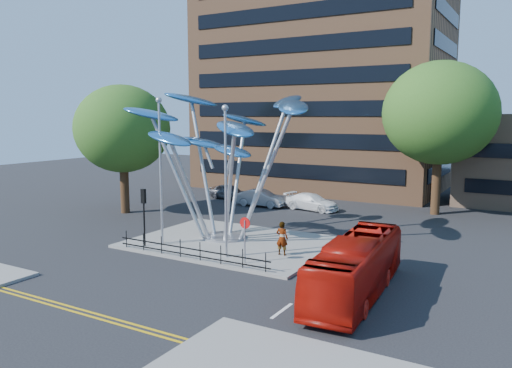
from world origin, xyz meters
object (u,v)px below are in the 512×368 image
Objects in this scene: tree_left at (122,129)px; parked_car_mid at (261,198)px; street_lamp_left at (160,158)px; no_entry_sign_island at (245,232)px; tree_right at (440,113)px; street_lamp_right at (226,168)px; pedestrian at (282,238)px; leaf_sculpture at (224,132)px; traffic_light_island at (144,205)px; red_bus at (356,267)px; parked_car_left at (229,192)px; parked_car_right at (312,202)px.

tree_left is 2.32× the size of parked_car_mid.
no_entry_sign_island is (6.50, -0.98, -3.54)m from street_lamp_left.
tree_left is (-22.00, -12.00, -1.24)m from tree_right.
street_lamp_right is 3.39× the size of no_entry_sign_island.
tree_right reaches higher than street_lamp_left.
street_lamp_left is at bearing 6.92° from pedestrian.
leaf_sculpture is 7.71m from no_entry_sign_island.
parked_car_mid is at bearing 116.70° from no_entry_sign_island.
traffic_light_island is at bearing -123.69° from tree_right.
pedestrian is at bearing 66.69° from no_entry_sign_island.
traffic_light_island is (-0.50, -1.00, -2.74)m from street_lamp_left.
pedestrian is at bearing -148.63° from parked_car_mid.
street_lamp_right is at bearing 163.80° from red_bus.
tree_right reaches higher than parked_car_mid.
tree_right is at bearing 87.49° from red_bus.
red_bus is 22.02m from parked_car_mid.
leaf_sculpture is 3.71× the size of traffic_light_island.
no_entry_sign_island is at bearing -25.07° from tree_left.
parked_car_left is at bearing 121.99° from leaf_sculpture.
street_lamp_right is 2.01× the size of parked_car_left.
tree_left is 12.15m from parked_car_left.
leaf_sculpture is 1.45× the size of street_lamp_left.
tree_right is 4.94× the size of no_entry_sign_island.
parked_car_mid is at bearing -108.00° from parked_car_left.
no_entry_sign_island reaches higher than red_bus.
street_lamp_right is (2.57, -3.68, -1.78)m from leaf_sculpture.
tree_left is 12.44m from traffic_light_island.
no_entry_sign_island is at bearing -45.67° from leaf_sculpture.
street_lamp_left is (-2.43, -3.18, -1.52)m from leaf_sculpture.
leaf_sculpture is 4.28m from street_lamp_left.
parked_car_right is at bearing 78.06° from street_lamp_left.
no_entry_sign_island is at bearing -140.40° from parked_car_left.
tree_left is 18.35m from no_entry_sign_island.
street_lamp_right is 9.03m from red_bus.
tree_left is at bearing -20.08° from pedestrian.
parked_car_left is (3.71, 9.84, -6.09)m from tree_left.
street_lamp_left is 5.03m from street_lamp_right.
tree_right reaches higher than parked_car_right.
tree_left is at bearing 154.23° from street_lamp_right.
tree_right is at bearing 68.46° from street_lamp_right.
tree_right is at bearing 72.88° from no_entry_sign_island.
parked_car_right is (-3.29, 16.17, -1.13)m from no_entry_sign_island.
traffic_light_island is at bearing 13.10° from pedestrian.
no_entry_sign_island is at bearing -107.12° from tree_right.
parked_car_right is (9.00, -1.15, -0.02)m from parked_car_left.
leaf_sculpture reaches higher than parked_car_mid.
tree_right is 2.93× the size of parked_car_left.
leaf_sculpture reaches higher than traffic_light_island.
tree_right is 1.46× the size of street_lamp_right.
street_lamp_right is 20.48m from parked_car_left.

